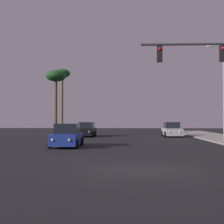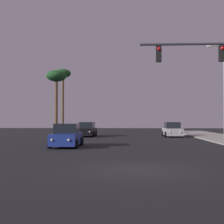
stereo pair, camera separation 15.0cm
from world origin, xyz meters
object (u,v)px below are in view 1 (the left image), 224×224
(car_silver, at_px, (172,130))
(car_black, at_px, (87,130))
(street_lamp, at_px, (223,86))
(palm_tree_far, at_px, (62,77))
(car_blue, at_px, (67,136))
(palm_tree_mid, at_px, (56,79))

(car_silver, bearing_deg, car_black, -0.89)
(car_black, bearing_deg, car_silver, -177.74)
(street_lamp, height_order, palm_tree_far, palm_tree_far)
(street_lamp, bearing_deg, palm_tree_far, 138.42)
(car_silver, distance_m, palm_tree_far, 19.58)
(car_blue, relative_size, car_silver, 1.00)
(street_lamp, xyz_separation_m, palm_tree_mid, (-17.39, 6.57, 1.64))
(car_silver, relative_size, palm_tree_far, 0.45)
(palm_tree_mid, distance_m, palm_tree_far, 10.21)
(car_silver, xyz_separation_m, car_black, (-9.83, -0.06, 0.00))
(palm_tree_far, bearing_deg, car_black, -64.29)
(car_black, bearing_deg, car_blue, 92.95)
(car_black, xyz_separation_m, street_lamp, (13.69, -6.21, 4.36))
(car_black, height_order, palm_tree_far, palm_tree_far)
(car_silver, height_order, car_black, same)
(car_black, distance_m, palm_tree_mid, 7.06)
(car_blue, relative_size, street_lamp, 0.48)
(car_blue, relative_size, palm_tree_mid, 0.55)
(palm_tree_far, bearing_deg, car_blue, -77.68)
(street_lamp, distance_m, palm_tree_far, 25.18)
(car_blue, xyz_separation_m, palm_tree_far, (-5.23, 23.97, 7.58))
(street_lamp, bearing_deg, car_blue, -151.16)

